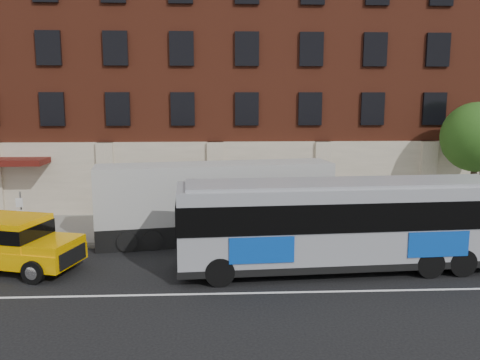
{
  "coord_description": "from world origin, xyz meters",
  "views": [
    {
      "loc": [
        0.07,
        -15.21,
        6.5
      ],
      "look_at": [
        1.07,
        5.5,
        3.06
      ],
      "focal_mm": 36.75,
      "sensor_mm": 36.0,
      "label": 1
    }
  ],
  "objects_px": {
    "sign_pole": "(21,216)",
    "street_tree": "(477,140)",
    "city_bus": "(344,221)",
    "yellow_suv": "(6,240)",
    "shipping_container": "(216,202)"
  },
  "relations": [
    {
      "from": "sign_pole",
      "to": "street_tree",
      "type": "bearing_deg",
      "value": 8.61
    },
    {
      "from": "sign_pole",
      "to": "city_bus",
      "type": "bearing_deg",
      "value": -14.53
    },
    {
      "from": "yellow_suv",
      "to": "shipping_container",
      "type": "bearing_deg",
      "value": 24.83
    },
    {
      "from": "sign_pole",
      "to": "shipping_container",
      "type": "height_order",
      "value": "shipping_container"
    },
    {
      "from": "street_tree",
      "to": "city_bus",
      "type": "xyz_separation_m",
      "value": [
        -8.66,
        -6.81,
        -2.5
      ]
    },
    {
      "from": "sign_pole",
      "to": "street_tree",
      "type": "distance_m",
      "value": 22.49
    },
    {
      "from": "street_tree",
      "to": "yellow_suv",
      "type": "xyz_separation_m",
      "value": [
        -21.54,
        -6.21,
        -3.22
      ]
    },
    {
      "from": "yellow_suv",
      "to": "street_tree",
      "type": "bearing_deg",
      "value": 16.07
    },
    {
      "from": "sign_pole",
      "to": "yellow_suv",
      "type": "xyz_separation_m",
      "value": [
        0.5,
        -2.87,
        -0.26
      ]
    },
    {
      "from": "yellow_suv",
      "to": "shipping_container",
      "type": "relative_size",
      "value": 0.51
    },
    {
      "from": "street_tree",
      "to": "shipping_container",
      "type": "relative_size",
      "value": 0.57
    },
    {
      "from": "shipping_container",
      "to": "yellow_suv",
      "type": "bearing_deg",
      "value": -155.17
    },
    {
      "from": "sign_pole",
      "to": "yellow_suv",
      "type": "height_order",
      "value": "sign_pole"
    },
    {
      "from": "street_tree",
      "to": "city_bus",
      "type": "bearing_deg",
      "value": -141.83
    },
    {
      "from": "city_bus",
      "to": "yellow_suv",
      "type": "xyz_separation_m",
      "value": [
        -12.88,
        0.6,
        -0.72
      ]
    }
  ]
}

